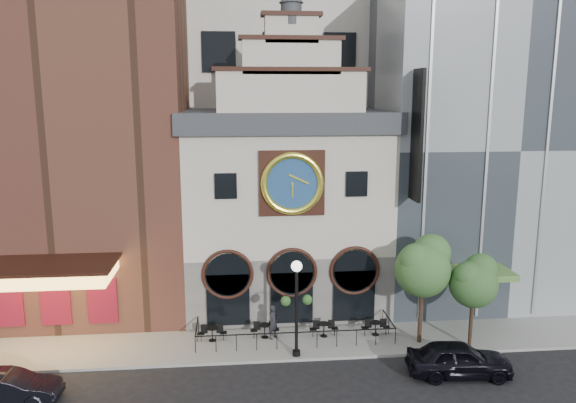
# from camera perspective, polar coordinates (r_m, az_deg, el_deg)

# --- Properties ---
(ground) EXTENTS (120.00, 120.00, 0.00)m
(ground) POSITION_cam_1_polar(r_m,az_deg,el_deg) (29.59, 1.19, -15.96)
(ground) COLOR black
(ground) RESTS_ON ground
(sidewalk) EXTENTS (44.00, 5.00, 0.15)m
(sidewalk) POSITION_cam_1_polar(r_m,az_deg,el_deg) (31.79, 0.65, -13.80)
(sidewalk) COLOR gray
(sidewalk) RESTS_ON ground
(clock_building) EXTENTS (12.60, 8.78, 18.65)m
(clock_building) POSITION_cam_1_polar(r_m,az_deg,el_deg) (34.79, -0.26, -0.11)
(clock_building) COLOR #605E5B
(clock_building) RESTS_ON ground
(theater_building) EXTENTS (14.00, 15.60, 25.00)m
(theater_building) POSITION_cam_1_polar(r_m,az_deg,el_deg) (37.46, -21.07, 9.08)
(theater_building) COLOR brown
(theater_building) RESTS_ON ground
(retail_building) EXTENTS (14.00, 14.40, 20.00)m
(retail_building) POSITION_cam_1_polar(r_m,az_deg,el_deg) (39.70, 18.56, 5.75)
(retail_building) COLOR gray
(retail_building) RESTS_ON ground
(office_tower) EXTENTS (20.00, 16.00, 40.00)m
(office_tower) POSITION_cam_1_polar(r_m,az_deg,el_deg) (46.71, -1.71, 19.17)
(office_tower) COLOR beige
(office_tower) RESTS_ON ground
(cafe_railing) EXTENTS (10.60, 2.60, 0.90)m
(cafe_railing) POSITION_cam_1_polar(r_m,az_deg,el_deg) (31.57, 0.65, -12.93)
(cafe_railing) COLOR black
(cafe_railing) RESTS_ON sidewalk
(bistro_0) EXTENTS (1.58, 0.68, 0.90)m
(bistro_0) POSITION_cam_1_polar(r_m,az_deg,el_deg) (31.50, -7.71, -13.08)
(bistro_0) COLOR black
(bistro_0) RESTS_ON sidewalk
(bistro_1) EXTENTS (1.58, 0.68, 0.90)m
(bistro_1) POSITION_cam_1_polar(r_m,az_deg,el_deg) (31.63, -2.38, -12.87)
(bistro_1) COLOR black
(bistro_1) RESTS_ON sidewalk
(bistro_2) EXTENTS (1.58, 0.68, 0.90)m
(bistro_2) POSITION_cam_1_polar(r_m,az_deg,el_deg) (31.81, 3.66, -12.74)
(bistro_2) COLOR black
(bistro_2) RESTS_ON sidewalk
(bistro_3) EXTENTS (1.58, 0.68, 0.90)m
(bistro_3) POSITION_cam_1_polar(r_m,az_deg,el_deg) (32.27, 8.89, -12.50)
(bistro_3) COLOR black
(bistro_3) RESTS_ON sidewalk
(car_right) EXTENTS (5.12, 2.40, 1.69)m
(car_right) POSITION_cam_1_polar(r_m,az_deg,el_deg) (29.15, 17.00, -15.07)
(car_right) COLOR black
(car_right) RESTS_ON ground
(car_left) EXTENTS (4.36, 1.62, 1.42)m
(car_left) POSITION_cam_1_polar(r_m,az_deg,el_deg) (28.61, -26.45, -16.62)
(car_left) COLOR black
(car_left) RESTS_ON ground
(pedestrian) EXTENTS (0.80, 0.83, 1.91)m
(pedestrian) POSITION_cam_1_polar(r_m,az_deg,el_deg) (31.33, -1.50, -12.13)
(pedestrian) COLOR black
(pedestrian) RESTS_ON sidewalk
(lamppost) EXTENTS (1.62, 0.60, 5.06)m
(lamppost) POSITION_cam_1_polar(r_m,az_deg,el_deg) (28.61, 0.87, -9.75)
(lamppost) COLOR black
(lamppost) RESTS_ON sidewalk
(tree_left) EXTENTS (3.07, 2.95, 5.90)m
(tree_left) POSITION_cam_1_polar(r_m,az_deg,el_deg) (30.62, 13.60, -6.28)
(tree_left) COLOR #382619
(tree_left) RESTS_ON sidewalk
(tree_right) EXTENTS (2.60, 2.50, 5.00)m
(tree_right) POSITION_cam_1_polar(r_m,az_deg,el_deg) (31.04, 18.39, -7.58)
(tree_right) COLOR #382619
(tree_right) RESTS_ON sidewalk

